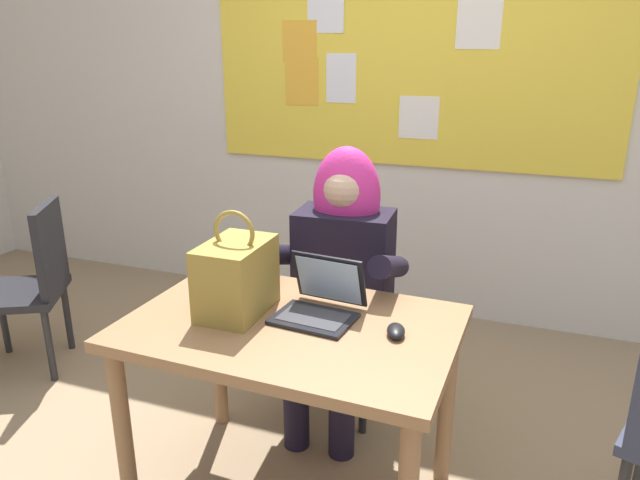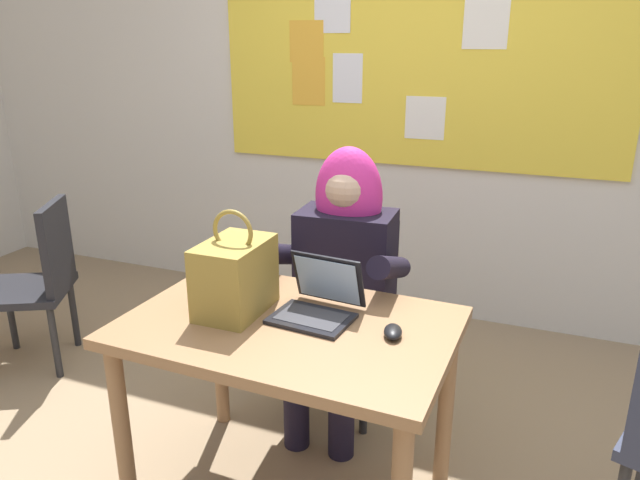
{
  "view_description": "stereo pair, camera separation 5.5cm",
  "coord_description": "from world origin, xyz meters",
  "px_view_note": "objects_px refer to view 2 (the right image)",
  "views": [
    {
      "loc": [
        0.76,
        -1.65,
        1.67
      ],
      "look_at": [
        0.01,
        0.38,
        0.94
      ],
      "focal_mm": 33.41,
      "sensor_mm": 36.0,
      "label": 1
    },
    {
      "loc": [
        0.81,
        -1.63,
        1.67
      ],
      "look_at": [
        0.01,
        0.38,
        0.94
      ],
      "focal_mm": 33.41,
      "sensor_mm": 36.0,
      "label": 2
    }
  ],
  "objects_px": {
    "chair_at_desk": "(350,303)",
    "chair_spare_by_window": "(40,277)",
    "person_costumed": "(341,267)",
    "laptop": "(318,303)",
    "desk_main": "(289,349)",
    "handbag": "(235,276)",
    "computer_mouse": "(393,332)"
  },
  "relations": [
    {
      "from": "laptop",
      "to": "chair_spare_by_window",
      "type": "distance_m",
      "value": 1.77
    },
    {
      "from": "desk_main",
      "to": "chair_at_desk",
      "type": "distance_m",
      "value": 0.75
    },
    {
      "from": "person_costumed",
      "to": "handbag",
      "type": "xyz_separation_m",
      "value": [
        -0.19,
        -0.6,
        0.15
      ]
    },
    {
      "from": "chair_at_desk",
      "to": "computer_mouse",
      "type": "xyz_separation_m",
      "value": [
        0.39,
        -0.71,
        0.27
      ]
    },
    {
      "from": "chair_at_desk",
      "to": "handbag",
      "type": "xyz_separation_m",
      "value": [
        -0.19,
        -0.72,
        0.38
      ]
    },
    {
      "from": "person_costumed",
      "to": "laptop",
      "type": "distance_m",
      "value": 0.53
    },
    {
      "from": "computer_mouse",
      "to": "handbag",
      "type": "bearing_deg",
      "value": 167.31
    },
    {
      "from": "chair_spare_by_window",
      "to": "person_costumed",
      "type": "bearing_deg",
      "value": 157.94
    },
    {
      "from": "desk_main",
      "to": "handbag",
      "type": "distance_m",
      "value": 0.32
    },
    {
      "from": "desk_main",
      "to": "chair_at_desk",
      "type": "height_order",
      "value": "chair_at_desk"
    },
    {
      "from": "chair_at_desk",
      "to": "laptop",
      "type": "bearing_deg",
      "value": 11.42
    },
    {
      "from": "chair_at_desk",
      "to": "computer_mouse",
      "type": "bearing_deg",
      "value": 31.53
    },
    {
      "from": "computer_mouse",
      "to": "desk_main",
      "type": "bearing_deg",
      "value": 170.42
    },
    {
      "from": "chair_at_desk",
      "to": "person_costumed",
      "type": "xyz_separation_m",
      "value": [
        -0.0,
        -0.13,
        0.23
      ]
    },
    {
      "from": "desk_main",
      "to": "handbag",
      "type": "xyz_separation_m",
      "value": [
        -0.21,
        0.01,
        0.24
      ]
    },
    {
      "from": "handbag",
      "to": "chair_spare_by_window",
      "type": "xyz_separation_m",
      "value": [
        -1.43,
        0.43,
        -0.38
      ]
    },
    {
      "from": "person_costumed",
      "to": "laptop",
      "type": "xyz_separation_m",
      "value": [
        0.1,
        -0.52,
        0.06
      ]
    },
    {
      "from": "laptop",
      "to": "handbag",
      "type": "height_order",
      "value": "handbag"
    },
    {
      "from": "computer_mouse",
      "to": "chair_spare_by_window",
      "type": "distance_m",
      "value": 2.06
    },
    {
      "from": "chair_at_desk",
      "to": "chair_spare_by_window",
      "type": "bearing_deg",
      "value": -76.96
    },
    {
      "from": "person_costumed",
      "to": "laptop",
      "type": "bearing_deg",
      "value": 7.72
    },
    {
      "from": "desk_main",
      "to": "computer_mouse",
      "type": "distance_m",
      "value": 0.38
    },
    {
      "from": "laptop",
      "to": "chair_spare_by_window",
      "type": "relative_size",
      "value": 0.33
    },
    {
      "from": "laptop",
      "to": "person_costumed",
      "type": "bearing_deg",
      "value": 106.1
    },
    {
      "from": "chair_at_desk",
      "to": "chair_spare_by_window",
      "type": "height_order",
      "value": "chair_spare_by_window"
    },
    {
      "from": "laptop",
      "to": "handbag",
      "type": "xyz_separation_m",
      "value": [
        -0.29,
        -0.08,
        0.09
      ]
    },
    {
      "from": "desk_main",
      "to": "chair_at_desk",
      "type": "relative_size",
      "value": 1.3
    },
    {
      "from": "chair_at_desk",
      "to": "chair_spare_by_window",
      "type": "distance_m",
      "value": 1.64
    },
    {
      "from": "chair_at_desk",
      "to": "laptop",
      "type": "height_order",
      "value": "laptop"
    },
    {
      "from": "laptop",
      "to": "chair_spare_by_window",
      "type": "height_order",
      "value": "laptop"
    },
    {
      "from": "chair_at_desk",
      "to": "laptop",
      "type": "xyz_separation_m",
      "value": [
        0.1,
        -0.65,
        0.3
      ]
    },
    {
      "from": "desk_main",
      "to": "laptop",
      "type": "bearing_deg",
      "value": 50.35
    }
  ]
}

